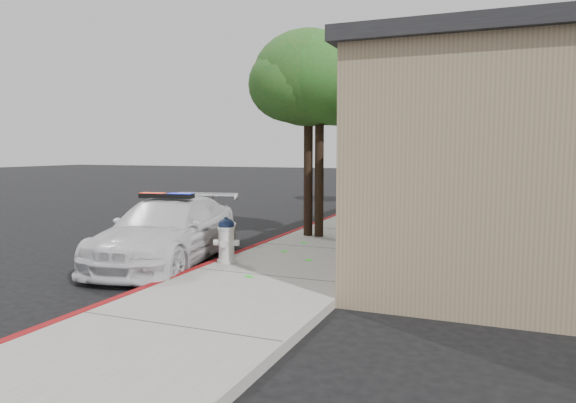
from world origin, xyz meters
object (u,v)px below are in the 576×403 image
(clapboard_building, at_px, (548,160))
(street_tree_far, at_px, (388,119))
(police_car, at_px, (167,231))
(street_tree_near, at_px, (309,83))
(street_tree_mid, at_px, (321,83))
(fire_hydrant, at_px, (226,240))

(clapboard_building, relative_size, street_tree_far, 4.37)
(police_car, distance_m, street_tree_near, 5.45)
(street_tree_mid, xyz_separation_m, street_tree_far, (-0.30, 9.90, -0.41))
(fire_hydrant, distance_m, street_tree_near, 5.27)
(fire_hydrant, xyz_separation_m, street_tree_near, (0.34, 3.88, 3.56))
(street_tree_far, bearing_deg, police_car, -97.70)
(fire_hydrant, relative_size, street_tree_mid, 0.17)
(clapboard_building, distance_m, fire_hydrant, 10.55)
(street_tree_mid, bearing_deg, street_tree_near, 178.42)
(street_tree_mid, relative_size, street_tree_far, 1.11)
(fire_hydrant, height_order, street_tree_mid, street_tree_mid)
(police_car, xyz_separation_m, street_tree_far, (1.85, 13.68, 3.04))
(fire_hydrant, bearing_deg, police_car, 160.04)
(street_tree_mid, distance_m, street_tree_far, 9.91)
(police_car, xyz_separation_m, street_tree_near, (1.82, 3.79, 3.47))
(street_tree_far, bearing_deg, clapboard_building, -42.49)
(police_car, distance_m, street_tree_far, 14.13)
(clapboard_building, distance_m, police_car, 11.43)
(police_car, bearing_deg, street_tree_near, 54.52)
(fire_hydrant, height_order, street_tree_far, street_tree_far)
(clapboard_building, xyz_separation_m, police_car, (-7.80, -8.22, -1.42))
(street_tree_mid, bearing_deg, clapboard_building, 38.15)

